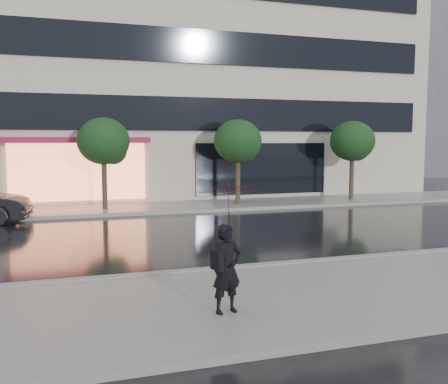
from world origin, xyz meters
name	(u,v)px	position (x,y,z in m)	size (l,w,h in m)	color
ground	(257,259)	(0.00, 0.00, 0.00)	(120.00, 120.00, 0.00)	black
sidewalk_near	(318,294)	(0.00, -3.25, 0.06)	(60.00, 4.50, 0.12)	slate
sidewalk_far	(173,207)	(0.00, 10.25, 0.06)	(60.00, 3.50, 0.12)	slate
curb_near	(272,266)	(0.00, -1.00, 0.07)	(60.00, 0.25, 0.14)	gray
curb_far	(182,212)	(0.00, 8.50, 0.07)	(60.00, 0.25, 0.14)	gray
office_building	(144,37)	(0.00, 17.97, 9.00)	(30.00, 12.76, 18.00)	#B7AD9B
bg_building_right	(407,87)	(26.00, 28.00, 8.00)	(12.00, 12.00, 16.00)	#4C4C54
tree_mid_west	(105,143)	(-2.94, 10.03, 2.92)	(2.20, 2.20, 3.99)	#33261C
tree_mid_east	(239,143)	(3.06, 10.03, 2.92)	(2.20, 2.20, 3.99)	#33261C
tree_far_east	(353,143)	(9.06, 10.03, 2.92)	(2.20, 2.20, 3.99)	#33261C
pedestrian_with_umbrella	(229,226)	(-2.03, -3.85, 1.60)	(1.13, 1.15, 2.20)	black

